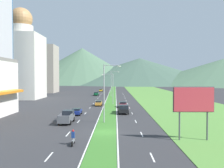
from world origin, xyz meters
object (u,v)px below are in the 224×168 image
(street_lamp_mid, at_px, (112,86))
(motorcycle_rider, at_px, (73,139))
(pickup_truck_1, at_px, (67,117))
(street_lamp_far, at_px, (112,82))
(car_2, at_px, (96,94))
(car_1, at_px, (77,111))
(billboard_roadside, at_px, (194,101))
(car_4, at_px, (101,90))
(car_0, at_px, (123,104))
(car_3, at_px, (99,103))
(pickup_truck_0, at_px, (123,109))
(street_lamp_near, at_px, (106,90))

(street_lamp_mid, xyz_separation_m, motorcycle_rider, (-3.78, -42.02, -4.46))
(pickup_truck_1, bearing_deg, street_lamp_far, -7.01)
(street_lamp_mid, height_order, street_lamp_far, street_lamp_far)
(car_2, relative_size, motorcycle_rider, 2.06)
(car_1, bearing_deg, motorcycle_rider, -171.79)
(billboard_roadside, height_order, car_4, billboard_roadside)
(street_lamp_mid, height_order, car_4, street_lamp_mid)
(car_0, distance_m, car_1, 16.32)
(car_3, bearing_deg, motorcycle_rider, 179.59)
(pickup_truck_0, distance_m, motorcycle_rider, 25.18)
(car_3, bearing_deg, pickup_truck_0, -155.66)
(street_lamp_near, height_order, car_2, street_lamp_near)
(billboard_roadside, distance_m, pickup_truck_1, 21.74)
(pickup_truck_0, xyz_separation_m, pickup_truck_1, (-10.14, -10.72, 0.00))
(billboard_roadside, bearing_deg, car_3, 111.53)
(car_1, distance_m, car_2, 53.11)
(car_4, xyz_separation_m, pickup_truck_1, (-0.34, -92.24, 0.25))
(street_lamp_mid, relative_size, car_1, 2.19)
(car_2, relative_size, car_4, 0.99)
(car_1, height_order, car_2, car_2)
(car_1, height_order, car_4, car_4)
(pickup_truck_0, height_order, motorcycle_rider, pickup_truck_0)
(pickup_truck_0, bearing_deg, street_lamp_mid, -170.82)
(street_lamp_near, bearing_deg, motorcycle_rider, -103.42)
(car_0, relative_size, pickup_truck_0, 0.80)
(billboard_roadside, distance_m, car_0, 34.23)
(street_lamp_near, height_order, street_lamp_far, street_lamp_far)
(car_2, bearing_deg, pickup_truck_1, 179.92)
(street_lamp_mid, distance_m, billboard_roadside, 41.33)
(car_2, bearing_deg, billboard_roadside, -166.22)
(street_lamp_far, bearing_deg, street_lamp_mid, -89.41)
(billboard_roadside, bearing_deg, pickup_truck_1, 147.66)
(street_lamp_mid, height_order, car_0, street_lamp_mid)
(car_2, bearing_deg, street_lamp_near, -173.87)
(billboard_roadside, relative_size, motorcycle_rider, 3.35)
(street_lamp_far, distance_m, car_0, 35.69)
(car_1, xyz_separation_m, pickup_truck_0, (9.87, 1.92, 0.27))
(car_0, height_order, motorcycle_rider, motorcycle_rider)
(street_lamp_near, distance_m, car_1, 12.02)
(street_lamp_mid, bearing_deg, car_3, -133.84)
(car_0, relative_size, car_4, 1.03)
(street_lamp_near, distance_m, billboard_roadside, 16.14)
(billboard_roadside, distance_m, car_2, 75.64)
(billboard_roadside, height_order, car_0, billboard_roadside)
(car_0, xyz_separation_m, pickup_truck_1, (-10.34, -21.65, 0.24))
(street_lamp_near, height_order, motorcycle_rider, street_lamp_near)
(billboard_roadside, bearing_deg, car_2, 103.78)
(street_lamp_near, distance_m, motorcycle_rider, 14.83)
(pickup_truck_1, height_order, motorcycle_rider, pickup_truck_1)
(street_lamp_near, bearing_deg, street_lamp_far, 89.75)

